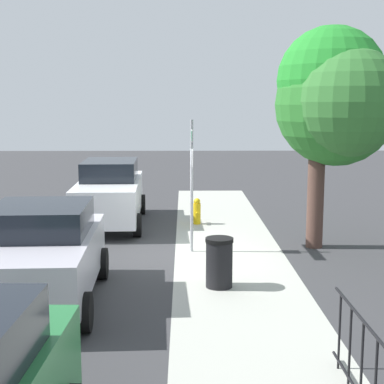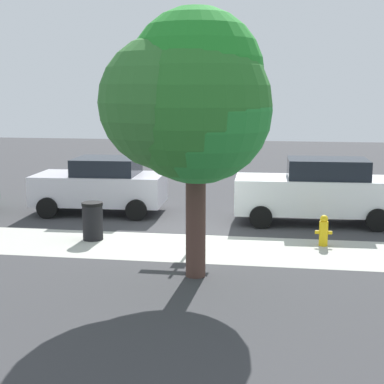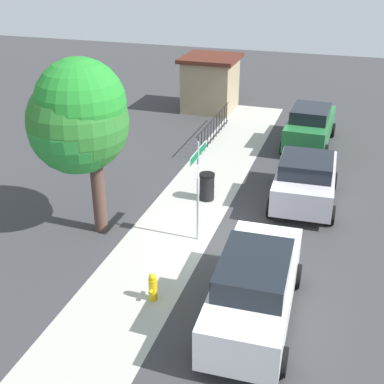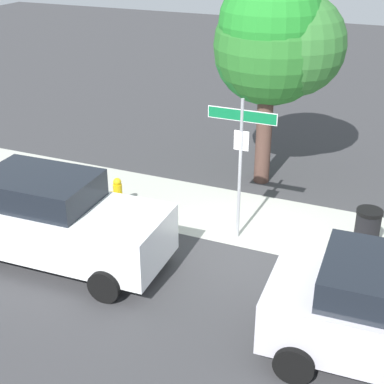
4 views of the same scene
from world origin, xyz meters
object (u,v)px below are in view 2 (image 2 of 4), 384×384
at_px(shade_tree, 190,100).
at_px(car_silver, 101,185).
at_px(car_white, 318,191).
at_px(trash_bin, 93,221).
at_px(street_sign, 199,155).
at_px(fire_hydrant, 324,231).

relative_size(shade_tree, car_silver, 1.32).
bearing_deg(car_white, trash_bin, 24.14).
bearing_deg(car_silver, street_sign, 139.14).
bearing_deg(car_white, car_silver, -5.52).
xyz_separation_m(shade_tree, trash_bin, (3.03, -3.00, -3.13)).
distance_m(street_sign, fire_hydrant, 3.65).
bearing_deg(street_sign, shade_tree, 95.46).
bearing_deg(shade_tree, car_white, -115.60).
relative_size(car_white, fire_hydrant, 6.07).
distance_m(shade_tree, car_silver, 7.85).
relative_size(street_sign, car_white, 0.67).
height_order(shade_tree, car_silver, shade_tree).
height_order(street_sign, shade_tree, shade_tree).
relative_size(shade_tree, car_white, 1.14).
xyz_separation_m(shade_tree, car_white, (-2.82, -5.88, -2.67)).
bearing_deg(shade_tree, street_sign, -84.54).
height_order(car_white, fire_hydrant, car_white).
height_order(street_sign, fire_hydrant, street_sign).
xyz_separation_m(shade_tree, fire_hydrant, (-2.82, -3.30, -3.24)).
height_order(street_sign, trash_bin, street_sign).
relative_size(shade_tree, fire_hydrant, 6.93).
xyz_separation_m(street_sign, car_white, (-3.15, -2.38, -1.25)).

